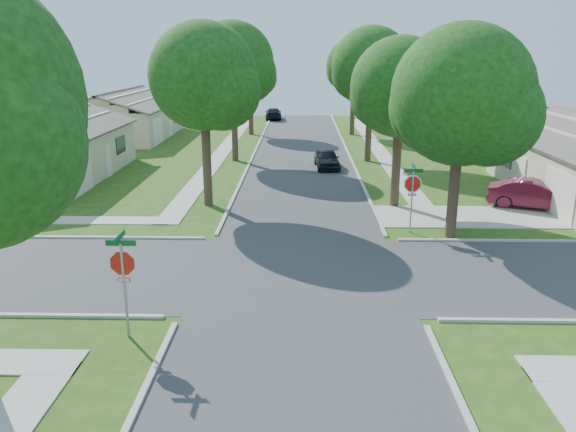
% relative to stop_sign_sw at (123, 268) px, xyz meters
% --- Properties ---
extents(ground, '(100.00, 100.00, 0.00)m').
position_rel_stop_sign_sw_xyz_m(ground, '(4.70, 4.70, -2.03)').
color(ground, '#274713').
rests_on(ground, ground).
extents(road_ns, '(7.00, 100.00, 0.02)m').
position_rel_stop_sign_sw_xyz_m(road_ns, '(4.70, 4.70, -2.03)').
color(road_ns, '#333335').
rests_on(road_ns, ground).
extents(sidewalk_ne, '(1.20, 40.00, 0.04)m').
position_rel_stop_sign_sw_xyz_m(sidewalk_ne, '(10.80, 30.70, -2.01)').
color(sidewalk_ne, '#9E9B91').
rests_on(sidewalk_ne, ground).
extents(sidewalk_nw, '(1.20, 40.00, 0.04)m').
position_rel_stop_sign_sw_xyz_m(sidewalk_nw, '(-1.40, 30.70, -2.01)').
color(sidewalk_nw, '#9E9B91').
rests_on(sidewalk_nw, ground).
extents(driveway, '(8.80, 3.60, 0.05)m').
position_rel_stop_sign_sw_xyz_m(driveway, '(12.60, 11.80, -2.01)').
color(driveway, '#9E9B91').
rests_on(driveway, ground).
extents(stop_sign_sw, '(1.05, 0.80, 2.98)m').
position_rel_stop_sign_sw_xyz_m(stop_sign_sw, '(0.00, 0.00, 0.00)').
color(stop_sign_sw, gray).
rests_on(stop_sign_sw, ground).
extents(stop_sign_ne, '(1.05, 0.80, 2.98)m').
position_rel_stop_sign_sw_xyz_m(stop_sign_ne, '(9.40, 9.40, 0.00)').
color(stop_sign_ne, gray).
rests_on(stop_sign_ne, ground).
extents(tree_e_near, '(4.97, 4.80, 8.28)m').
position_rel_stop_sign_sw_xyz_m(tree_e_near, '(9.45, 13.71, 3.61)').
color(tree_e_near, '#38281C').
rests_on(tree_e_near, ground).
extents(tree_e_mid, '(5.59, 5.40, 9.21)m').
position_rel_stop_sign_sw_xyz_m(tree_e_mid, '(9.46, 25.71, 4.22)').
color(tree_e_mid, '#38281C').
rests_on(tree_e_mid, ground).
extents(tree_e_far, '(5.17, 5.00, 8.72)m').
position_rel_stop_sign_sw_xyz_m(tree_e_far, '(9.45, 38.71, 3.95)').
color(tree_e_far, '#38281C').
rests_on(tree_e_far, ground).
extents(tree_w_near, '(5.38, 5.20, 8.97)m').
position_rel_stop_sign_sw_xyz_m(tree_w_near, '(0.06, 13.71, 4.08)').
color(tree_w_near, '#38281C').
rests_on(tree_w_near, ground).
extents(tree_w_mid, '(5.80, 5.60, 9.56)m').
position_rel_stop_sign_sw_xyz_m(tree_w_mid, '(0.06, 25.71, 4.46)').
color(tree_w_mid, '#38281C').
rests_on(tree_w_mid, ground).
extents(tree_w_far, '(4.76, 4.60, 8.04)m').
position_rel_stop_sign_sw_xyz_m(tree_w_far, '(0.05, 38.71, 3.48)').
color(tree_w_far, '#38281C').
rests_on(tree_w_far, ground).
extents(tree_ne_corner, '(5.80, 5.60, 8.66)m').
position_rel_stop_sign_sw_xyz_m(tree_ne_corner, '(11.06, 8.91, 3.56)').
color(tree_ne_corner, '#38281C').
rests_on(tree_ne_corner, ground).
extents(house_ne_far, '(8.42, 13.60, 4.23)m').
position_rel_stop_sign_sw_xyz_m(house_ne_far, '(20.69, 33.70, -0.51)').
color(house_ne_far, '#B4AB8E').
rests_on(house_ne_far, ground).
extents(house_nw_near, '(8.42, 13.60, 4.23)m').
position_rel_stop_sign_sw_xyz_m(house_nw_near, '(-11.29, 19.70, -0.51)').
color(house_nw_near, '#B4AB8E').
rests_on(house_nw_near, ground).
extents(house_nw_far, '(8.42, 13.60, 4.23)m').
position_rel_stop_sign_sw_xyz_m(house_nw_far, '(-11.29, 36.70, -0.51)').
color(house_nw_far, '#B4AB8E').
rests_on(house_nw_far, ground).
extents(car_driveway, '(4.57, 3.06, 1.42)m').
position_rel_stop_sign_sw_xyz_m(car_driveway, '(16.20, 13.40, -1.32)').
color(car_driveway, '#501021').
rests_on(car_driveway, ground).
extents(car_curb_east, '(1.76, 3.84, 1.28)m').
position_rel_stop_sign_sw_xyz_m(car_curb_east, '(6.41, 23.16, -1.39)').
color(car_curb_east, black).
rests_on(car_curb_east, ground).
extents(car_curb_west, '(2.01, 4.52, 1.29)m').
position_rel_stop_sign_sw_xyz_m(car_curb_west, '(1.50, 50.67, -1.39)').
color(car_curb_west, black).
rests_on(car_curb_west, ground).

